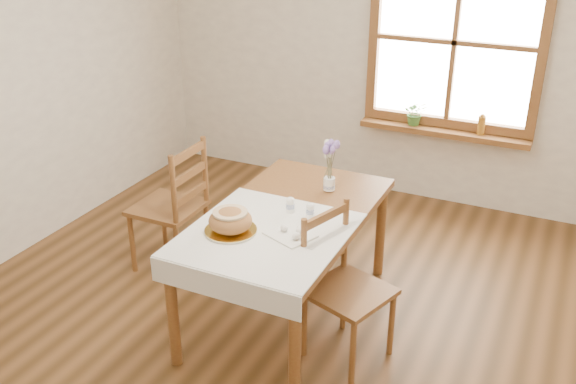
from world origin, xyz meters
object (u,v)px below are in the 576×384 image
chair_left (168,205)px  bread_plate (231,231)px  dining_table (288,226)px  chair_right (349,290)px  flower_vase (329,185)px

chair_left → bread_plate: size_ratio=3.33×
dining_table → bread_plate: bread_plate is taller
chair_right → flower_vase: size_ratio=10.66×
chair_right → flower_vase: bearing=50.2°
bread_plate → chair_left: bearing=146.9°
dining_table → flower_vase: 0.46m
chair_right → chair_left: bearing=93.6°
dining_table → chair_right: chair_right is taller
dining_table → chair_right: bearing=-24.2°
bread_plate → flower_vase: size_ratio=3.44×
flower_vase → chair_left: bearing=-168.8°
bread_plate → flower_vase: (0.30, 0.80, 0.03)m
chair_right → bread_plate: size_ratio=3.10×
chair_left → bread_plate: (0.87, -0.57, 0.27)m
bread_plate → dining_table: bearing=62.4°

